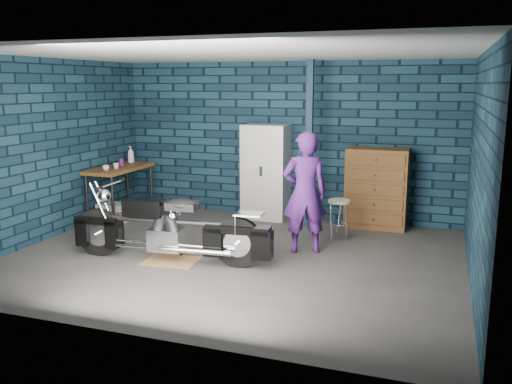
% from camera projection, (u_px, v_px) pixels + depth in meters
% --- Properties ---
extents(ground, '(6.00, 6.00, 0.00)m').
position_uv_depth(ground, '(234.00, 257.00, 7.39)').
color(ground, '#454340').
rests_on(ground, ground).
extents(room_walls, '(6.02, 5.01, 2.71)m').
position_uv_depth(room_walls, '(248.00, 114.00, 7.53)').
color(room_walls, black).
rests_on(room_walls, ground).
extents(support_post, '(0.10, 0.10, 2.70)m').
position_uv_depth(support_post, '(309.00, 145.00, 8.75)').
color(support_post, '#102533').
rests_on(support_post, ground).
extents(workbench, '(0.60, 1.40, 0.91)m').
position_uv_depth(workbench, '(121.00, 192.00, 9.46)').
color(workbench, brown).
rests_on(workbench, ground).
extents(drip_mat, '(0.74, 0.58, 0.01)m').
position_uv_depth(drip_mat, '(171.00, 261.00, 7.21)').
color(drip_mat, '#8E603E').
rests_on(drip_mat, ground).
extents(motorcycle, '(2.38, 0.83, 1.03)m').
position_uv_depth(motorcycle, '(170.00, 224.00, 7.11)').
color(motorcycle, black).
rests_on(motorcycle, ground).
extents(person, '(0.73, 0.62, 1.70)m').
position_uv_depth(person, '(305.00, 193.00, 7.45)').
color(person, '#4B1D6D').
rests_on(person, ground).
extents(storage_bin, '(0.50, 0.35, 0.31)m').
position_uv_depth(storage_bin, '(114.00, 212.00, 9.27)').
color(storage_bin, '#989BA0').
rests_on(storage_bin, ground).
extents(locker, '(0.76, 0.55, 1.64)m').
position_uv_depth(locker, '(266.00, 172.00, 9.38)').
color(locker, beige).
rests_on(locker, ground).
extents(tool_chest, '(0.98, 0.54, 1.30)m').
position_uv_depth(tool_chest, '(376.00, 188.00, 8.80)').
color(tool_chest, brown).
rests_on(tool_chest, ground).
extents(shop_stool, '(0.43, 0.43, 0.61)m').
position_uv_depth(shop_stool, '(339.00, 220.00, 8.18)').
color(shop_stool, beige).
rests_on(shop_stool, ground).
extents(cup_a, '(0.12, 0.12, 0.09)m').
position_uv_depth(cup_a, '(106.00, 168.00, 8.97)').
color(cup_a, beige).
rests_on(cup_a, workbench).
extents(cup_b, '(0.10, 0.10, 0.09)m').
position_uv_depth(cup_b, '(116.00, 166.00, 9.15)').
color(cup_b, beige).
rests_on(cup_b, workbench).
extents(mug_purple, '(0.10, 0.10, 0.12)m').
position_uv_depth(mug_purple, '(121.00, 162.00, 9.49)').
color(mug_purple, '#5E1A6B').
rests_on(mug_purple, workbench).
extents(bottle, '(0.15, 0.15, 0.30)m').
position_uv_depth(bottle, '(131.00, 154.00, 9.85)').
color(bottle, '#989BA0').
rests_on(bottle, workbench).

